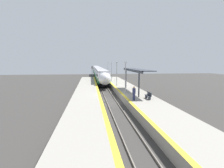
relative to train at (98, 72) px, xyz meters
The scene contains 14 objects.
ground_plane 41.46m from the train, 90.00° to the right, with size 120.00×120.00×0.00m, color #383533.
rail_left 41.46m from the train, 91.00° to the right, with size 0.08×90.00×0.15m, color slate.
rail_right 41.46m from the train, 89.00° to the right, with size 0.08×90.00×0.15m, color slate.
train is the anchor object (origin of this frame).
platform_right 41.61m from the train, 84.78° to the right, with size 4.44×64.00×0.99m.
platform_left 41.59m from the train, 94.96° to the right, with size 4.07×64.00×0.99m.
platform_bench 44.86m from the train, 84.20° to the right, with size 0.44×1.63×0.89m.
person_waiting 45.33m from the train, 86.96° to the right, with size 0.36×0.23×1.77m.
railway_signal 15.63m from the train, 98.95° to the right, with size 0.28×0.28×4.59m.
lamppost_near 40.30m from the train, 86.68° to the right, with size 0.36×0.20×4.88m.
lamppost_mid 31.61m from the train, 85.77° to the right, with size 0.36×0.20×4.88m.
lamppost_far 22.94m from the train, 84.16° to the right, with size 0.36×0.20×4.88m.
lamppost_farthest 14.33m from the train, 80.58° to the right, with size 0.36×0.20×4.88m.
station_canopy 39.26m from the train, 83.91° to the right, with size 2.02×11.72×3.69m.
Camera 1 is at (-3.06, -24.98, 5.78)m, focal length 28.00 mm.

